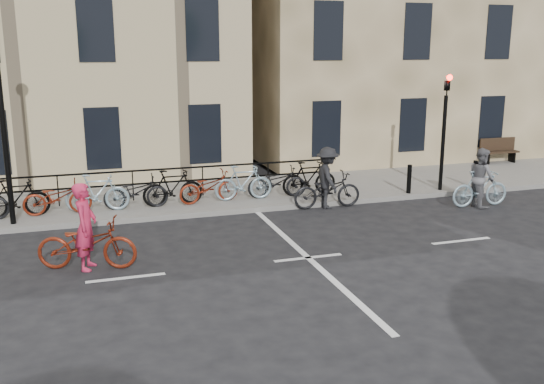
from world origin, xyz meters
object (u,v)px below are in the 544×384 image
object	(u,v)px
bench	(498,149)
cyclist_grey	(481,183)
cyclist_dark	(327,184)
traffic_light	(445,118)
cyclist_pink	(87,239)
lamp_post	(0,94)

from	to	relation	value
bench	cyclist_grey	world-z (taller)	cyclist_grey
bench	cyclist_dark	bearing A→B (deg)	-156.73
traffic_light	bench	distance (m)	6.14
cyclist_dark	cyclist_pink	bearing A→B (deg)	116.69
cyclist_pink	cyclist_dark	world-z (taller)	cyclist_pink
bench	cyclist_pink	world-z (taller)	cyclist_pink
cyclist_grey	bench	bearing A→B (deg)	-39.35
traffic_light	cyclist_dark	bearing A→B (deg)	-173.89
lamp_post	cyclist_pink	xyz separation A→B (m)	(1.79, -3.58, -2.84)
bench	cyclist_grey	xyz separation A→B (m)	(-4.54, -5.05, 0.04)
lamp_post	bench	distance (m)	18.04
bench	cyclist_pink	distance (m)	17.17
cyclist_grey	cyclist_dark	world-z (taller)	cyclist_dark
bench	cyclist_dark	size ratio (longest dim) A/B	0.78
traffic_light	bench	size ratio (longest dim) A/B	2.44
lamp_post	cyclist_grey	world-z (taller)	lamp_post
lamp_post	bench	xyz separation A→B (m)	(17.50, 3.33, -2.82)
traffic_light	lamp_post	distance (m)	12.74
lamp_post	cyclist_dark	size ratio (longest dim) A/B	2.58
traffic_light	lamp_post	size ratio (longest dim) A/B	0.74
traffic_light	cyclist_pink	world-z (taller)	traffic_light
traffic_light	cyclist_grey	size ratio (longest dim) A/B	2.13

